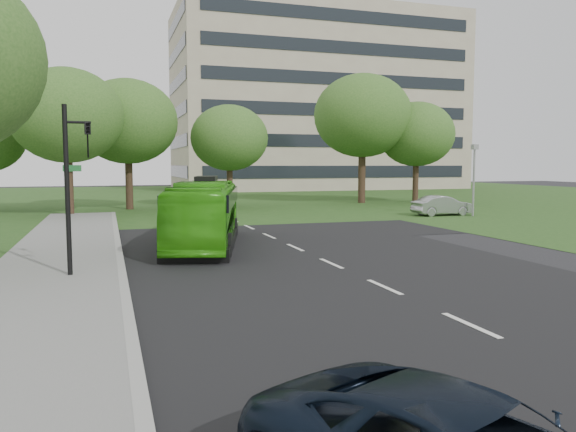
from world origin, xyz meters
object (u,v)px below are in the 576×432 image
(office_building, at_px, (315,103))
(tree_park_b, at_px, (128,122))
(sedan, at_px, (442,206))
(tree_park_a, at_px, (66,116))
(tree_park_c, at_px, (229,138))
(camera_pole, at_px, (474,170))
(traffic_light, at_px, (73,178))
(tree_park_d, at_px, (363,116))
(tree_park_e, at_px, (417,134))
(bus, at_px, (205,214))

(office_building, distance_m, tree_park_b, 43.50)
(sedan, bearing_deg, tree_park_b, 59.48)
(tree_park_a, relative_size, tree_park_c, 1.21)
(tree_park_a, relative_size, camera_pole, 2.06)
(traffic_light, bearing_deg, tree_park_a, 79.92)
(tree_park_d, bearing_deg, tree_park_b, -177.19)
(tree_park_b, xyz_separation_m, tree_park_d, (20.26, 1.00, 1.04))
(tree_park_b, height_order, tree_park_d, tree_park_d)
(tree_park_a, bearing_deg, tree_park_d, 12.31)
(tree_park_c, bearing_deg, traffic_light, -111.54)
(tree_park_e, relative_size, traffic_light, 1.72)
(tree_park_d, relative_size, camera_pole, 2.39)
(bus, height_order, sedan, bus)
(office_building, xyz_separation_m, bus, (-25.46, -54.14, -11.11))
(sedan, relative_size, camera_pole, 0.86)
(tree_park_e, bearing_deg, tree_park_d, 170.91)
(bus, bearing_deg, sedan, 42.03)
(tree_park_c, bearing_deg, tree_park_e, 2.32)
(tree_park_c, height_order, camera_pole, tree_park_c)
(tree_park_a, xyz_separation_m, tree_park_e, (29.39, 4.51, -0.54))
(office_building, xyz_separation_m, tree_park_e, (-2.49, -32.78, -6.29))
(tree_park_d, xyz_separation_m, bus, (-17.94, -22.16, -6.41))
(tree_park_d, distance_m, tree_park_e, 5.34)
(tree_park_c, distance_m, tree_park_e, 17.50)
(tree_park_e, bearing_deg, bus, -137.08)
(tree_park_a, height_order, tree_park_b, tree_park_b)
(tree_park_b, height_order, traffic_light, tree_park_b)
(tree_park_c, bearing_deg, tree_park_a, -162.29)
(office_building, bearing_deg, tree_park_d, -103.24)
(bus, height_order, traffic_light, traffic_light)
(tree_park_e, bearing_deg, tree_park_a, -171.27)
(tree_park_a, xyz_separation_m, traffic_light, (1.47, -22.66, -3.64))
(tree_park_b, xyz_separation_m, traffic_light, (-2.63, -26.98, -3.64))
(tree_park_d, bearing_deg, camera_pole, -83.66)
(traffic_light, bearing_deg, sedan, 19.54)
(tree_park_c, bearing_deg, sedan, -42.86)
(office_building, bearing_deg, tree_park_c, -120.80)
(office_building, height_order, traffic_light, office_building)
(office_building, relative_size, tree_park_d, 3.48)
(office_building, distance_m, sedan, 47.10)
(sedan, xyz_separation_m, traffic_light, (-22.81, -15.00, 2.43))
(tree_park_d, relative_size, tree_park_e, 1.26)
(tree_park_c, relative_size, tree_park_d, 0.72)
(office_building, bearing_deg, tree_park_b, -130.12)
(bus, distance_m, camera_pole, 21.17)
(tree_park_b, height_order, sedan, tree_park_b)
(tree_park_b, bearing_deg, tree_park_c, -3.78)
(bus, bearing_deg, tree_park_b, 111.09)
(tree_park_a, distance_m, tree_park_d, 24.96)
(tree_park_a, xyz_separation_m, tree_park_b, (4.10, 4.32, 0.00))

